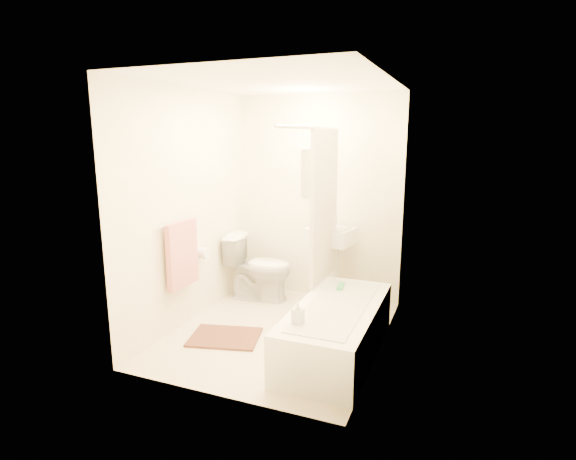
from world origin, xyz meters
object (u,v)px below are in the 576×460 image
at_px(toilet, 259,268).
at_px(bathtub, 337,330).
at_px(bath_mat, 225,337).
at_px(soap_bottle, 298,313).
at_px(sink, 331,263).

distance_m(toilet, bathtub, 1.60).
bearing_deg(bath_mat, bathtub, 6.07).
bearing_deg(soap_bottle, toilet, 125.26).
relative_size(sink, bath_mat, 1.51).
bearing_deg(toilet, bathtub, -135.42).
height_order(toilet, sink, sink).
xyz_separation_m(toilet, bathtub, (1.24, -1.00, -0.16)).
xyz_separation_m(bathtub, soap_bottle, (-0.19, -0.49, 0.31)).
height_order(sink, bath_mat, sink).
height_order(bathtub, bath_mat, bathtub).
relative_size(bath_mat, soap_bottle, 3.67).
bearing_deg(sink, bathtub, -61.09).
distance_m(toilet, soap_bottle, 1.83).
relative_size(toilet, bath_mat, 1.20).
bearing_deg(toilet, sink, -86.46).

